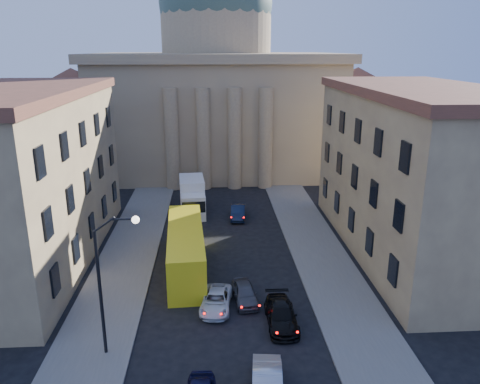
# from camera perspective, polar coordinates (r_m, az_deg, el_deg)

# --- Properties ---
(sidewalk_left) EXTENTS (5.00, 60.00, 0.15)m
(sidewalk_left) POSITION_cam_1_polar(r_m,az_deg,el_deg) (39.50, -14.41, -9.92)
(sidewalk_left) COLOR #605D58
(sidewalk_left) RESTS_ON ground
(sidewalk_right) EXTENTS (5.00, 60.00, 0.15)m
(sidewalk_right) POSITION_cam_1_polar(r_m,az_deg,el_deg) (39.88, 10.67, -9.38)
(sidewalk_right) COLOR #605D58
(sidewalk_right) RESTS_ON ground
(church) EXTENTS (68.02, 28.76, 36.60)m
(church) POSITION_cam_1_polar(r_m,az_deg,el_deg) (72.24, -2.82, 12.50)
(church) COLOR #917859
(church) RESTS_ON ground
(building_left) EXTENTS (11.60, 26.60, 14.70)m
(building_left) POSITION_cam_1_polar(r_m,az_deg,el_deg) (43.01, -25.36, 1.65)
(building_left) COLOR tan
(building_left) RESTS_ON ground
(building_right) EXTENTS (11.60, 26.60, 14.70)m
(building_right) POSITION_cam_1_polar(r_m,az_deg,el_deg) (43.71, 20.83, 2.42)
(building_right) COLOR tan
(building_right) RESTS_ON ground
(street_lamp) EXTENTS (2.62, 0.44, 8.83)m
(street_lamp) POSITION_cam_1_polar(r_m,az_deg,el_deg) (28.15, -15.79, -9.69)
(street_lamp) COLOR black
(street_lamp) RESTS_ON ground
(car_left_mid) EXTENTS (2.53, 4.61, 1.22)m
(car_left_mid) POSITION_cam_1_polar(r_m,az_deg,el_deg) (33.95, -2.92, -13.07)
(car_left_mid) COLOR silver
(car_left_mid) RESTS_ON ground
(car_right_mid) EXTENTS (1.96, 4.80, 1.39)m
(car_right_mid) POSITION_cam_1_polar(r_m,az_deg,el_deg) (32.26, 5.05, -14.71)
(car_right_mid) COLOR black
(car_right_mid) RESTS_ON ground
(car_right_far) EXTENTS (1.99, 4.09, 1.35)m
(car_right_far) POSITION_cam_1_polar(r_m,az_deg,el_deg) (34.72, 0.57, -12.20)
(car_right_far) COLOR #444448
(car_right_far) RESTS_ON ground
(car_right_distant) EXTENTS (1.79, 4.37, 1.41)m
(car_right_distant) POSITION_cam_1_polar(r_m,az_deg,el_deg) (50.64, -0.26, -2.46)
(car_right_distant) COLOR black
(car_right_distant) RESTS_ON ground
(city_bus) EXTENTS (3.62, 12.60, 3.51)m
(city_bus) POSITION_cam_1_polar(r_m,az_deg,el_deg) (39.20, -6.62, -6.75)
(city_bus) COLOR yellow
(city_bus) RESTS_ON ground
(box_truck) EXTENTS (3.13, 6.89, 3.68)m
(box_truck) POSITION_cam_1_polar(r_m,az_deg,el_deg) (52.60, -5.82, -0.60)
(box_truck) COLOR silver
(box_truck) RESTS_ON ground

